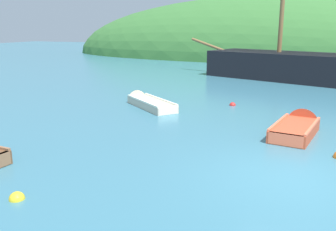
{
  "coord_description": "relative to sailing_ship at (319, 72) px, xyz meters",
  "views": [
    {
      "loc": [
        0.28,
        -8.4,
        3.4
      ],
      "look_at": [
        -4.81,
        4.18,
        0.1
      ],
      "focal_mm": 39.57,
      "sensor_mm": 36.0,
      "label": 1
    }
  ],
  "objects": [
    {
      "name": "ground_plane",
      "position": [
        -0.37,
        -16.18,
        -0.64
      ],
      "size": [
        120.0,
        120.0,
        0.0
      ],
      "primitive_type": "plane",
      "color": "teal"
    },
    {
      "name": "shore_hill",
      "position": [
        -5.7,
        19.36,
        -0.64
      ],
      "size": [
        48.27,
        19.74,
        13.53
      ],
      "primitive_type": "ellipsoid",
      "color": "#387033",
      "rests_on": "ground"
    },
    {
      "name": "sailing_ship",
      "position": [
        0.0,
        0.0,
        0.0
      ],
      "size": [
        16.35,
        7.9,
        11.68
      ],
      "rotation": [
        0.0,
        0.0,
        2.82
      ],
      "color": "black",
      "rests_on": "ground"
    },
    {
      "name": "rowboat_center",
      "position": [
        -0.52,
        -12.19,
        -0.51
      ],
      "size": [
        1.53,
        3.19,
        1.06
      ],
      "rotation": [
        0.0,
        0.0,
        1.42
      ],
      "color": "#C64C2D",
      "rests_on": "ground"
    },
    {
      "name": "rowboat_portside",
      "position": [
        -6.96,
        -10.2,
        -0.54
      ],
      "size": [
        3.46,
        3.04,
        0.89
      ],
      "rotation": [
        0.0,
        0.0,
        2.46
      ],
      "color": "beige",
      "rests_on": "ground"
    },
    {
      "name": "buoy_yellow",
      "position": [
        -5.48,
        -19.38,
        -0.64
      ],
      "size": [
        0.32,
        0.32,
        0.32
      ],
      "primitive_type": "sphere",
      "color": "yellow",
      "rests_on": "ground"
    },
    {
      "name": "buoy_red",
      "position": [
        -3.42,
        -8.8,
        -0.64
      ],
      "size": [
        0.28,
        0.28,
        0.28
      ],
      "primitive_type": "sphere",
      "color": "red",
      "rests_on": "ground"
    }
  ]
}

